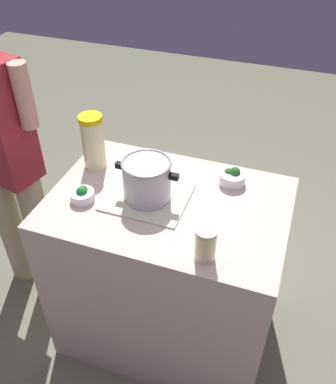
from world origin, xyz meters
The scene contains 9 objects.
ground_plane centered at (0.00, 0.00, 0.00)m, with size 8.00×8.00×0.00m, color #71715B.
counter_slab centered at (0.00, 0.00, 0.47)m, with size 1.04×0.71×0.94m, color beige.
dish_cloth centered at (0.09, 0.01, 0.94)m, with size 0.35×0.30×0.01m, color beige.
cooking_pot centered at (0.09, 0.01, 1.04)m, with size 0.28×0.21×0.18m.
lemonade_pitcher centered at (0.42, -0.14, 1.07)m, with size 0.11×0.11×0.27m.
mason_jar centered at (-0.24, 0.26, 1.01)m, with size 0.08×0.08×0.14m.
broccoli_bowl_front centered at (0.35, 0.11, 0.97)m, with size 0.11×0.11×0.07m.
broccoli_bowl_center centered at (-0.23, -0.22, 0.97)m, with size 0.12×0.12×0.08m.
person_cook centered at (0.90, -0.07, 0.91)m, with size 0.50×0.26×1.64m.
Camera 1 is at (-0.46, 1.31, 2.11)m, focal length 39.36 mm.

